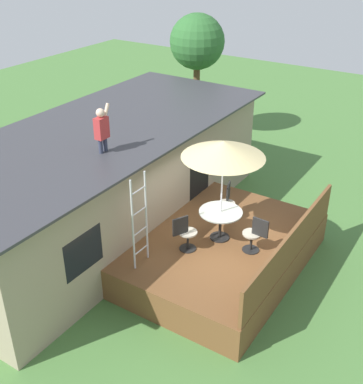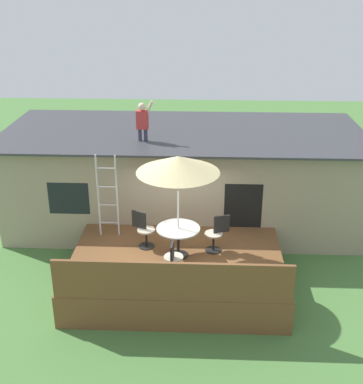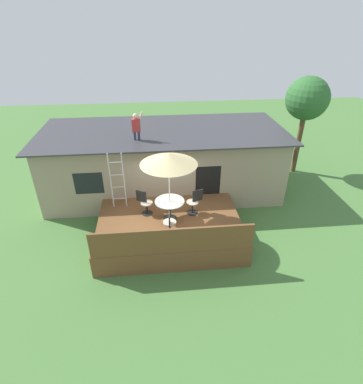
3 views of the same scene
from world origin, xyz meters
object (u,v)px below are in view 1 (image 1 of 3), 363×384
at_px(patio_umbrella, 224,149).
at_px(patio_chair_left, 185,233).
at_px(step_ladder, 140,221).
at_px(backyard_tree, 197,43).
at_px(patio_chair_near, 255,235).
at_px(patio_table, 220,217).
at_px(patio_chair_right, 227,202).
at_px(person_figure, 102,127).

xyz_separation_m(patio_umbrella, patio_chair_left, (-0.88, 0.44, -1.89)).
bearing_deg(step_ladder, backyard_tree, 23.86).
height_order(patio_chair_left, patio_chair_near, same).
relative_size(patio_table, patio_chair_near, 1.13).
bearing_deg(patio_umbrella, patio_chair_near, -94.05).
xyz_separation_m(patio_chair_right, backyard_tree, (5.87, 4.50, 2.46)).
height_order(patio_chair_near, backyard_tree, backyard_tree).
relative_size(patio_umbrella, patio_chair_near, 2.76).
bearing_deg(step_ladder, patio_umbrella, -28.33).
distance_m(person_figure, patio_chair_left, 3.08).
distance_m(patio_table, patio_chair_near, 0.95).
bearing_deg(patio_chair_right, backyard_tree, -161.03).
xyz_separation_m(patio_table, patio_chair_near, (-0.07, -0.94, -0.13)).
height_order(patio_umbrella, patio_chair_left, patio_umbrella).
xyz_separation_m(patio_table, patio_umbrella, (0.00, -0.00, 1.76)).
height_order(patio_chair_right, patio_chair_near, same).
height_order(patio_chair_left, patio_chair_right, same).
bearing_deg(patio_chair_right, patio_chair_near, 33.18).
xyz_separation_m(patio_chair_right, patio_chair_near, (-0.98, -1.24, 0.00)).
distance_m(patio_chair_right, backyard_tree, 7.80).
bearing_deg(person_figure, patio_umbrella, -67.11).
height_order(patio_chair_right, backyard_tree, backyard_tree).
bearing_deg(patio_table, patio_chair_left, 153.50).
xyz_separation_m(patio_umbrella, person_figure, (-1.08, 2.56, 0.34)).
xyz_separation_m(patio_table, step_ladder, (-1.84, 0.99, 0.51)).
bearing_deg(patio_chair_left, person_figure, 121.93).
bearing_deg(backyard_tree, person_figure, -164.05).
bearing_deg(patio_umbrella, patio_table, 90.00).
distance_m(patio_table, step_ladder, 2.15).
height_order(patio_table, patio_chair_left, patio_chair_left).
xyz_separation_m(patio_table, person_figure, (-1.08, 2.56, 2.10)).
distance_m(patio_chair_left, backyard_tree, 9.16).
xyz_separation_m(step_ladder, patio_chair_right, (2.75, -0.69, -0.64)).
bearing_deg(person_figure, patio_chair_near, -73.82).
bearing_deg(patio_chair_near, patio_umbrella, 0.00).
bearing_deg(backyard_tree, step_ladder, -156.14).
distance_m(patio_table, patio_umbrella, 1.76).
relative_size(patio_table, backyard_tree, 0.22).
distance_m(patio_table, patio_chair_left, 0.99).
height_order(person_figure, patio_chair_left, person_figure).
bearing_deg(patio_chair_right, patio_umbrella, -0.00).
relative_size(patio_chair_left, backyard_tree, 0.19).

